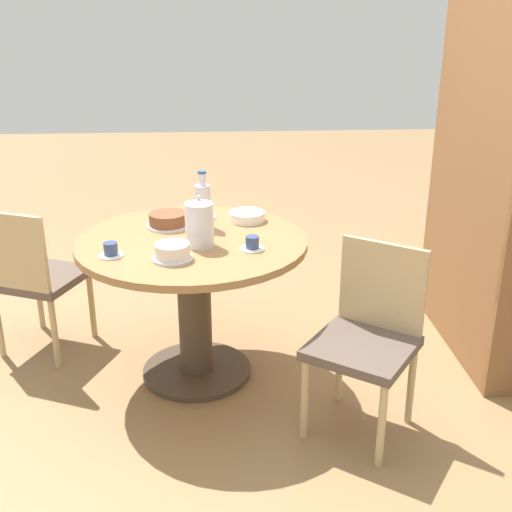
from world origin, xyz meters
TOP-DOWN VIEW (x-y plane):
  - ground_plane at (0.00, 0.00)m, footprint 14.00×14.00m
  - dining_table at (0.00, 0.00)m, footprint 1.13×1.13m
  - chair_a at (-0.29, -0.87)m, footprint 0.55×0.55m
  - chair_b at (0.49, 0.78)m, footprint 0.59×0.59m
  - bookshelf at (-0.22, 1.55)m, footprint 1.10×0.28m
  - coffee_pot at (0.10, 0.04)m, footprint 0.14×0.14m
  - water_bottle at (-0.18, 0.05)m, footprint 0.08×0.08m
  - cake_main at (-0.20, -0.13)m, footprint 0.22×0.22m
  - cake_second at (0.27, -0.08)m, footprint 0.19×0.19m
  - cup_a at (0.21, -0.36)m, footprint 0.12×0.12m
  - cup_b at (-0.33, 0.06)m, footprint 0.12×0.12m
  - cup_c at (0.16, 0.29)m, footprint 0.12×0.12m
  - plate_stack at (-0.27, 0.28)m, footprint 0.19×0.19m

SIDE VIEW (x-z plane):
  - ground_plane at x=0.00m, z-range 0.00..0.00m
  - chair_a at x=-0.29m, z-range 0.04..0.89m
  - chair_b at x=0.49m, z-range 0.04..0.89m
  - dining_table at x=0.00m, z-range 0.17..0.93m
  - plate_stack at x=-0.27m, z-range 0.76..0.81m
  - cup_a at x=0.21m, z-range 0.75..0.81m
  - cup_b at x=-0.33m, z-range 0.75..0.81m
  - cup_c at x=0.16m, z-range 0.75..0.81m
  - cake_main at x=-0.20m, z-range 0.75..0.83m
  - cake_second at x=0.27m, z-range 0.75..0.83m
  - coffee_pot at x=0.10m, z-range 0.74..0.99m
  - water_bottle at x=-0.18m, z-range 0.73..1.02m
  - bookshelf at x=-0.22m, z-range -0.04..1.89m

